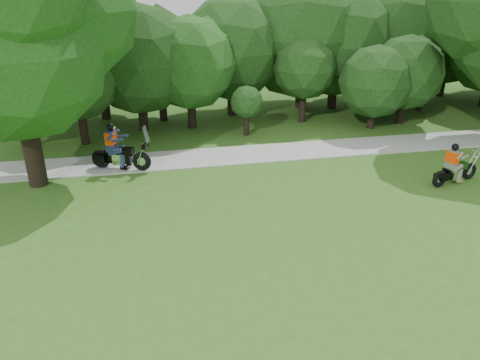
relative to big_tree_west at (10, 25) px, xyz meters
name	(u,v)px	position (x,y,z in m)	size (l,w,h in m)	color
ground	(373,245)	(10.54, -6.85, -5.76)	(100.00, 100.00, 0.00)	#36611B
walkway	(292,151)	(10.54, 1.15, -5.73)	(60.00, 2.20, 0.06)	#A4A49F
tree_line	(289,46)	(12.24, 7.80, -2.07)	(38.59, 11.68, 7.83)	black
big_tree_west	(10,25)	(0.00, 0.00, 0.00)	(8.64, 6.56, 9.96)	black
chopper_motorcycle	(454,169)	(15.46, -3.36, -5.15)	(2.26, 0.99, 1.64)	black
touring_motorcycle	(117,153)	(2.95, 0.52, -5.00)	(2.43, 1.40, 1.93)	black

